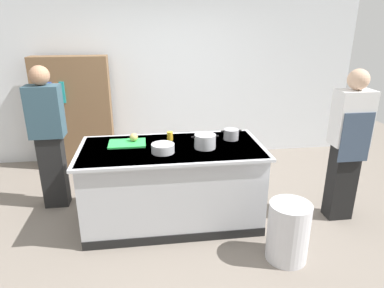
{
  "coord_description": "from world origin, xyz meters",
  "views": [
    {
      "loc": [
        -0.24,
        -3.41,
        2.18
      ],
      "look_at": [
        0.25,
        0.2,
        0.85
      ],
      "focal_mm": 31.77,
      "sensor_mm": 36.0,
      "label": 1
    }
  ],
  "objects_px": {
    "stock_pot": "(205,141)",
    "sauce_pan": "(231,134)",
    "trash_bin": "(288,232)",
    "mixing_bowl": "(163,148)",
    "juice_cup": "(170,136)",
    "person_chef": "(348,143)",
    "person_guest": "(49,135)",
    "bookshelf": "(74,113)",
    "onion": "(134,137)"
  },
  "relations": [
    {
      "from": "stock_pot",
      "to": "onion",
      "type": "bearing_deg",
      "value": 160.92
    },
    {
      "from": "person_chef",
      "to": "bookshelf",
      "type": "distance_m",
      "value": 3.82
    },
    {
      "from": "onion",
      "to": "mixing_bowl",
      "type": "distance_m",
      "value": 0.45
    },
    {
      "from": "mixing_bowl",
      "to": "onion",
      "type": "bearing_deg",
      "value": 131.97
    },
    {
      "from": "stock_pot",
      "to": "bookshelf",
      "type": "bearing_deg",
      "value": 132.17
    },
    {
      "from": "juice_cup",
      "to": "mixing_bowl",
      "type": "bearing_deg",
      "value": -105.72
    },
    {
      "from": "mixing_bowl",
      "to": "juice_cup",
      "type": "relative_size",
      "value": 2.39
    },
    {
      "from": "person_chef",
      "to": "person_guest",
      "type": "xyz_separation_m",
      "value": [
        -3.32,
        0.73,
        -0.0
      ]
    },
    {
      "from": "person_chef",
      "to": "bookshelf",
      "type": "xyz_separation_m",
      "value": [
        -3.26,
        1.98,
        -0.06
      ]
    },
    {
      "from": "stock_pot",
      "to": "bookshelf",
      "type": "relative_size",
      "value": 0.17
    },
    {
      "from": "mixing_bowl",
      "to": "bookshelf",
      "type": "height_order",
      "value": "bookshelf"
    },
    {
      "from": "person_chef",
      "to": "person_guest",
      "type": "bearing_deg",
      "value": 94.84
    },
    {
      "from": "stock_pot",
      "to": "trash_bin",
      "type": "relative_size",
      "value": 0.5
    },
    {
      "from": "trash_bin",
      "to": "mixing_bowl",
      "type": "bearing_deg",
      "value": 149.1
    },
    {
      "from": "juice_cup",
      "to": "person_guest",
      "type": "xyz_separation_m",
      "value": [
        -1.41,
        0.33,
        -0.04
      ]
    },
    {
      "from": "mixing_bowl",
      "to": "sauce_pan",
      "type": "bearing_deg",
      "value": 21.13
    },
    {
      "from": "stock_pot",
      "to": "sauce_pan",
      "type": "distance_m",
      "value": 0.41
    },
    {
      "from": "person_guest",
      "to": "trash_bin",
      "type": "bearing_deg",
      "value": 54.64
    },
    {
      "from": "person_guest",
      "to": "person_chef",
      "type": "bearing_deg",
      "value": 71.61
    },
    {
      "from": "person_chef",
      "to": "trash_bin",
      "type": "bearing_deg",
      "value": 142.95
    },
    {
      "from": "stock_pot",
      "to": "person_chef",
      "type": "distance_m",
      "value": 1.57
    },
    {
      "from": "onion",
      "to": "trash_bin",
      "type": "distance_m",
      "value": 1.88
    },
    {
      "from": "mixing_bowl",
      "to": "juice_cup",
      "type": "height_order",
      "value": "juice_cup"
    },
    {
      "from": "juice_cup",
      "to": "person_chef",
      "type": "bearing_deg",
      "value": -11.93
    },
    {
      "from": "sauce_pan",
      "to": "person_guest",
      "type": "xyz_separation_m",
      "value": [
        -2.1,
        0.39,
        -0.05
      ]
    },
    {
      "from": "sauce_pan",
      "to": "juice_cup",
      "type": "bearing_deg",
      "value": 174.96
    },
    {
      "from": "trash_bin",
      "to": "person_chef",
      "type": "height_order",
      "value": "person_chef"
    },
    {
      "from": "person_chef",
      "to": "person_guest",
      "type": "distance_m",
      "value": 3.4
    },
    {
      "from": "juice_cup",
      "to": "person_chef",
      "type": "xyz_separation_m",
      "value": [
        1.92,
        -0.4,
        -0.04
      ]
    },
    {
      "from": "person_chef",
      "to": "onion",
      "type": "bearing_deg",
      "value": 98.14
    },
    {
      "from": "stock_pot",
      "to": "juice_cup",
      "type": "distance_m",
      "value": 0.45
    },
    {
      "from": "mixing_bowl",
      "to": "person_chef",
      "type": "height_order",
      "value": "person_chef"
    },
    {
      "from": "trash_bin",
      "to": "juice_cup",
      "type": "bearing_deg",
      "value": 134.54
    },
    {
      "from": "sauce_pan",
      "to": "bookshelf",
      "type": "bearing_deg",
      "value": 141.15
    },
    {
      "from": "sauce_pan",
      "to": "person_chef",
      "type": "height_order",
      "value": "person_chef"
    },
    {
      "from": "mixing_bowl",
      "to": "person_guest",
      "type": "height_order",
      "value": "person_guest"
    },
    {
      "from": "stock_pot",
      "to": "person_chef",
      "type": "bearing_deg",
      "value": -4.14
    },
    {
      "from": "onion",
      "to": "stock_pot",
      "type": "bearing_deg",
      "value": -19.08
    },
    {
      "from": "onion",
      "to": "trash_bin",
      "type": "xyz_separation_m",
      "value": [
        1.43,
        -1.01,
        -0.67
      ]
    },
    {
      "from": "stock_pot",
      "to": "person_guest",
      "type": "distance_m",
      "value": 1.86
    },
    {
      "from": "mixing_bowl",
      "to": "juice_cup",
      "type": "bearing_deg",
      "value": 74.28
    },
    {
      "from": "stock_pot",
      "to": "sauce_pan",
      "type": "bearing_deg",
      "value": 34.07
    },
    {
      "from": "stock_pot",
      "to": "trash_bin",
      "type": "xyz_separation_m",
      "value": [
        0.68,
        -0.75,
        -0.68
      ]
    },
    {
      "from": "onion",
      "to": "sauce_pan",
      "type": "bearing_deg",
      "value": -1.57
    },
    {
      "from": "sauce_pan",
      "to": "trash_bin",
      "type": "relative_size",
      "value": 0.4
    },
    {
      "from": "stock_pot",
      "to": "trash_bin",
      "type": "bearing_deg",
      "value": -47.93
    },
    {
      "from": "juice_cup",
      "to": "person_guest",
      "type": "relative_size",
      "value": 0.06
    },
    {
      "from": "stock_pot",
      "to": "juice_cup",
      "type": "xyz_separation_m",
      "value": [
        -0.35,
        0.29,
        -0.02
      ]
    },
    {
      "from": "sauce_pan",
      "to": "person_guest",
      "type": "relative_size",
      "value": 0.14
    },
    {
      "from": "person_guest",
      "to": "bookshelf",
      "type": "distance_m",
      "value": 1.25
    }
  ]
}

